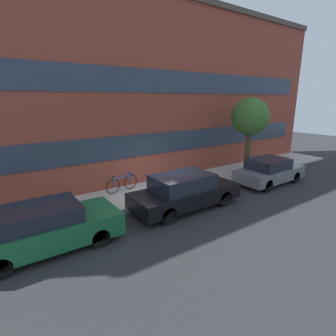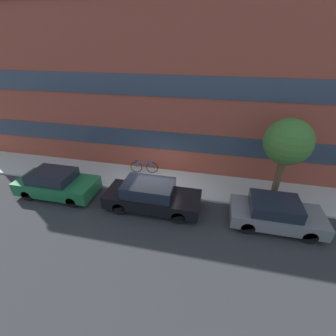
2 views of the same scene
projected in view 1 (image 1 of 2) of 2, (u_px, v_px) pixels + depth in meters
name	position (u px, v px, depth m)	size (l,w,h in m)	color
ground_plane	(166.00, 201.00, 11.35)	(56.00, 56.00, 0.00)	#2B2B2D
sidewalk_strip	(150.00, 191.00, 12.36)	(28.00, 2.60, 0.10)	#B2AFA8
rowhouse_facade	(130.00, 91.00, 12.56)	(28.00, 1.02, 9.30)	brown
parked_car_green	(46.00, 227.00, 7.59)	(4.10, 1.79, 1.35)	#195B33
parked_car_black	(185.00, 191.00, 10.44)	(4.54, 1.76, 1.42)	black
parked_car_grey	(269.00, 171.00, 13.54)	(3.85, 1.70, 1.33)	slate
fire_hydrant	(20.00, 220.00, 8.52)	(0.53, 0.30, 0.71)	red
bicycle	(122.00, 183.00, 12.12)	(1.68, 0.44, 0.82)	black
street_tree	(250.00, 118.00, 14.27)	(2.04, 2.04, 4.26)	brown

